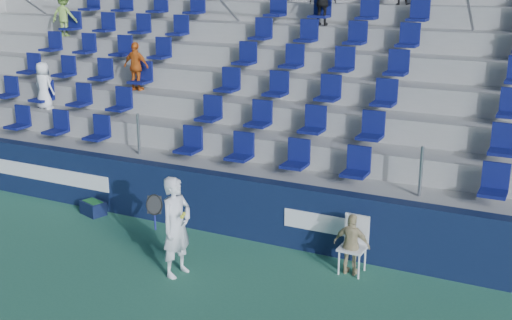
{
  "coord_description": "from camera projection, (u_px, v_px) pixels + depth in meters",
  "views": [
    {
      "loc": [
        5.15,
        -7.17,
        4.98
      ],
      "look_at": [
        0.2,
        2.8,
        1.7
      ],
      "focal_mm": 45.0,
      "sensor_mm": 36.0,
      "label": 1
    }
  ],
  "objects": [
    {
      "name": "sponsor_wall",
      "position": [
        255.0,
        209.0,
        12.3
      ],
      "size": [
        24.0,
        0.32,
        1.2
      ],
      "color": "#101B3C",
      "rests_on": "ground"
    },
    {
      "name": "line_judge_chair",
      "position": [
        355.0,
        240.0,
        10.96
      ],
      "size": [
        0.45,
        0.46,
        0.99
      ],
      "color": "white",
      "rests_on": "ground"
    },
    {
      "name": "line_judge",
      "position": [
        352.0,
        245.0,
        10.84
      ],
      "size": [
        0.64,
        0.27,
        1.09
      ],
      "primitive_type": "imported",
      "rotation": [
        0.0,
        0.0,
        3.13
      ],
      "color": "tan",
      "rests_on": "ground"
    },
    {
      "name": "ball_bin",
      "position": [
        93.0,
        207.0,
        13.64
      ],
      "size": [
        0.61,
        0.49,
        0.3
      ],
      "color": "#0F1738",
      "rests_on": "ground"
    },
    {
      "name": "ground",
      "position": [
        163.0,
        312.0,
        9.77
      ],
      "size": [
        70.0,
        70.0,
        0.0
      ],
      "primitive_type": "plane",
      "color": "#317457",
      "rests_on": "ground"
    },
    {
      "name": "grandstand",
      "position": [
        344.0,
        88.0,
        16.25
      ],
      "size": [
        24.0,
        8.17,
        6.63
      ],
      "color": "#969691",
      "rests_on": "ground"
    },
    {
      "name": "tennis_player",
      "position": [
        176.0,
        227.0,
        10.74
      ],
      "size": [
        0.69,
        0.69,
        1.74
      ],
      "color": "silver",
      "rests_on": "ground"
    }
  ]
}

